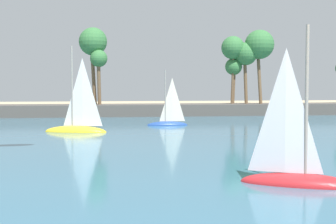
% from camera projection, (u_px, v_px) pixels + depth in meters
% --- Properties ---
extents(sea, '(220.00, 101.48, 0.06)m').
position_uv_depth(sea, '(107.00, 122.00, 62.63)').
color(sea, '#386B84').
rests_on(sea, ground).
extents(palm_headland, '(116.84, 6.01, 13.41)m').
position_uv_depth(palm_headland, '(117.00, 93.00, 73.23)').
color(palm_headland, '#514C47').
rests_on(palm_headland, ground).
extents(sailboat_near_shore, '(6.71, 3.64, 9.31)m').
position_uv_depth(sailboat_near_shore, '(77.00, 124.00, 48.91)').
color(sailboat_near_shore, yellow).
rests_on(sailboat_near_shore, sea).
extents(sailboat_mid_bay, '(4.78, 2.76, 6.64)m').
position_uv_depth(sailboat_mid_bay, '(286.00, 123.00, 53.31)').
color(sailboat_mid_bay, red).
rests_on(sailboat_mid_bay, sea).
extents(sailboat_toward_headland, '(4.80, 1.45, 6.95)m').
position_uv_depth(sailboat_toward_headland, '(168.00, 120.00, 56.81)').
color(sailboat_toward_headland, '#234793').
rests_on(sailboat_toward_headland, sea).
extents(sailboat_far_left, '(5.88, 4.02, 8.27)m').
position_uv_depth(sailboat_far_left, '(297.00, 169.00, 23.48)').
color(sailboat_far_left, red).
rests_on(sailboat_far_left, sea).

